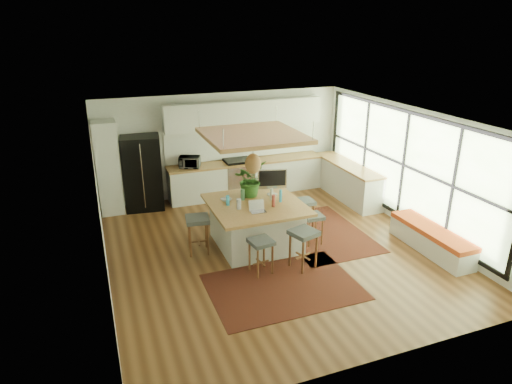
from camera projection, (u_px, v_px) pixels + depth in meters
name	position (u px, v px, depth m)	size (l,w,h in m)	color
floor	(274.00, 249.00, 9.21)	(7.00, 7.00, 0.00)	#4F2D16
ceiling	(276.00, 119.00, 8.25)	(7.00, 7.00, 0.00)	white
wall_back	(223.00, 144.00, 11.79)	(6.50, 6.50, 0.00)	beige
wall_front	(382.00, 277.00, 5.67)	(6.50, 6.50, 0.00)	beige
wall_left	(100.00, 210.00, 7.66)	(7.00, 7.00, 0.00)	beige
wall_right	(411.00, 169.00, 9.80)	(7.00, 7.00, 0.00)	beige
window_wall	(410.00, 167.00, 9.77)	(0.10, 6.20, 2.60)	black
pantry	(108.00, 168.00, 10.61)	(0.55, 0.60, 2.25)	beige
back_counter_base	(247.00, 178.00, 12.01)	(4.20, 0.60, 0.88)	beige
back_counter_top	(247.00, 162.00, 11.85)	(4.24, 0.64, 0.05)	olive
backsplash	(243.00, 143.00, 11.95)	(4.20, 0.02, 0.80)	white
upper_cabinets	(245.00, 114.00, 11.53)	(4.20, 0.34, 0.70)	beige
range	(238.00, 177.00, 11.91)	(0.76, 0.62, 1.00)	#A5A5AA
right_counter_base	(347.00, 182.00, 11.77)	(0.60, 2.50, 0.88)	beige
right_counter_top	(348.00, 165.00, 11.60)	(0.64, 2.54, 0.05)	olive
window_bench	(431.00, 240.00, 9.04)	(0.52, 2.00, 0.50)	beige
ceiling_panel	(253.00, 149.00, 8.73)	(1.86, 1.86, 0.80)	olive
rug_near	(283.00, 287.00, 7.88)	(2.60, 1.80, 0.01)	black
rug_right	(321.00, 233.00, 9.89)	(1.80, 2.60, 0.01)	black
fridge	(143.00, 173.00, 10.92)	(0.91, 0.72, 1.84)	black
island	(256.00, 224.00, 9.23)	(1.85, 1.85, 0.93)	olive
stool_near_left	(261.00, 256.00, 8.20)	(0.40, 0.40, 0.68)	#3D4344
stool_near_right	(303.00, 251.00, 8.39)	(0.46, 0.46, 0.77)	#3D4344
stool_right_front	(313.00, 228.00, 9.32)	(0.39, 0.39, 0.65)	#3D4344
stool_right_back	(304.00, 214.00, 9.98)	(0.41, 0.41, 0.69)	#3D4344
stool_left_side	(198.00, 236.00, 8.96)	(0.46, 0.46, 0.77)	#3D4344
laptop	(258.00, 206.00, 8.61)	(0.30, 0.32, 0.23)	#A5A5AA
monitor	(272.00, 183.00, 9.41)	(0.63, 0.22, 0.58)	#A5A5AA
microwave	(190.00, 161.00, 11.27)	(0.51, 0.28, 0.35)	#A5A5AA
island_plant	(250.00, 183.00, 9.37)	(0.66, 0.73, 0.57)	#1E4C19
island_bowl	(226.00, 200.00, 9.17)	(0.21, 0.21, 0.05)	beige
island_bottle_0	(228.00, 201.00, 8.94)	(0.07, 0.07, 0.19)	#38B0E3
island_bottle_1	(240.00, 204.00, 8.77)	(0.07, 0.07, 0.19)	silver
island_bottle_2	(273.00, 203.00, 8.85)	(0.07, 0.07, 0.19)	#993C33
island_bottle_3	(271.00, 196.00, 9.19)	(0.07, 0.07, 0.19)	beige
island_bottle_4	(243.00, 196.00, 9.18)	(0.07, 0.07, 0.19)	#467553
island_bottle_5	(281.00, 197.00, 9.11)	(0.07, 0.07, 0.19)	#38B0E3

